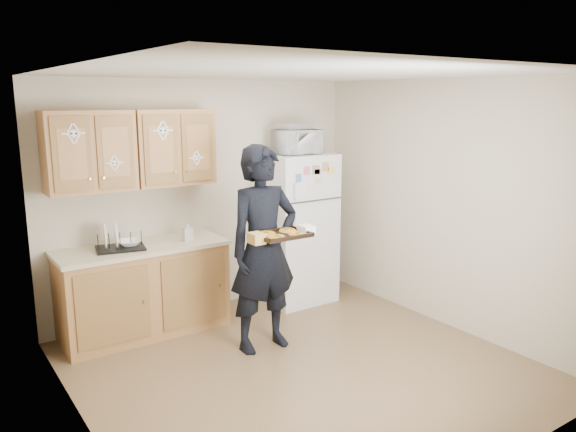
# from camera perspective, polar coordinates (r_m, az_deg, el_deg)

# --- Properties ---
(floor) EXTENTS (3.60, 3.60, 0.00)m
(floor) POSITION_cam_1_polar(r_m,az_deg,el_deg) (5.09, 1.33, -15.03)
(floor) COLOR brown
(floor) RESTS_ON ground
(ceiling) EXTENTS (3.60, 3.60, 0.00)m
(ceiling) POSITION_cam_1_polar(r_m,az_deg,el_deg) (4.55, 1.49, 14.33)
(ceiling) COLOR silver
(ceiling) RESTS_ON wall_back
(wall_back) EXTENTS (3.60, 0.04, 2.50)m
(wall_back) POSITION_cam_1_polar(r_m,az_deg,el_deg) (6.18, -8.43, 1.92)
(wall_back) COLOR #BEB29A
(wall_back) RESTS_ON floor
(wall_front) EXTENTS (3.60, 0.04, 2.50)m
(wall_front) POSITION_cam_1_polar(r_m,az_deg,el_deg) (3.43, 19.47, -6.76)
(wall_front) COLOR #BEB29A
(wall_front) RESTS_ON floor
(wall_left) EXTENTS (0.04, 3.60, 2.50)m
(wall_left) POSITION_cam_1_polar(r_m,az_deg,el_deg) (3.92, -20.49, -4.51)
(wall_left) COLOR #BEB29A
(wall_left) RESTS_ON floor
(wall_right) EXTENTS (0.04, 3.60, 2.50)m
(wall_right) POSITION_cam_1_polar(r_m,az_deg,el_deg) (5.88, 15.76, 1.09)
(wall_right) COLOR #BEB29A
(wall_right) RESTS_ON floor
(refrigerator) EXTENTS (0.75, 0.70, 1.70)m
(refrigerator) POSITION_cam_1_polar(r_m,az_deg,el_deg) (6.42, 0.77, -1.21)
(refrigerator) COLOR white
(refrigerator) RESTS_ON floor
(base_cabinet) EXTENTS (1.60, 0.60, 0.86)m
(base_cabinet) POSITION_cam_1_polar(r_m,az_deg,el_deg) (5.78, -14.40, -7.44)
(base_cabinet) COLOR olive
(base_cabinet) RESTS_ON floor
(countertop) EXTENTS (1.64, 0.64, 0.04)m
(countertop) POSITION_cam_1_polar(r_m,az_deg,el_deg) (5.65, -14.63, -3.13)
(countertop) COLOR beige
(countertop) RESTS_ON base_cabinet
(upper_cab_left) EXTENTS (0.80, 0.33, 0.75)m
(upper_cab_left) POSITION_cam_1_polar(r_m,az_deg,el_deg) (5.50, -19.57, 6.19)
(upper_cab_left) COLOR olive
(upper_cab_left) RESTS_ON wall_back
(upper_cab_right) EXTENTS (0.80, 0.33, 0.75)m
(upper_cab_right) POSITION_cam_1_polar(r_m,az_deg,el_deg) (5.76, -11.65, 6.86)
(upper_cab_right) COLOR olive
(upper_cab_right) RESTS_ON wall_back
(cereal_box) EXTENTS (0.20, 0.07, 0.32)m
(cereal_box) POSITION_cam_1_polar(r_m,az_deg,el_deg) (7.09, 3.04, -5.75)
(cereal_box) COLOR #EED754
(cereal_box) RESTS_ON floor
(person) EXTENTS (0.70, 0.46, 1.91)m
(person) POSITION_cam_1_polar(r_m,az_deg,el_deg) (5.14, -2.49, -3.38)
(person) COLOR black
(person) RESTS_ON floor
(baking_tray) EXTENTS (0.46, 0.34, 0.04)m
(baking_tray) POSITION_cam_1_polar(r_m,az_deg,el_deg) (4.85, -0.60, -1.97)
(baking_tray) COLOR black
(baking_tray) RESTS_ON person
(pizza_front_left) EXTENTS (0.15, 0.15, 0.02)m
(pizza_front_left) POSITION_cam_1_polar(r_m,az_deg,el_deg) (4.73, -1.17, -2.13)
(pizza_front_left) COLOR #FDAE1F
(pizza_front_left) RESTS_ON baking_tray
(pizza_front_right) EXTENTS (0.15, 0.15, 0.02)m
(pizza_front_right) POSITION_cam_1_polar(r_m,az_deg,el_deg) (4.84, 0.94, -1.79)
(pizza_front_right) COLOR #FDAE1F
(pizza_front_right) RESTS_ON baking_tray
(pizza_back_left) EXTENTS (0.15, 0.15, 0.02)m
(pizza_back_left) POSITION_cam_1_polar(r_m,az_deg,el_deg) (4.85, -2.14, -1.77)
(pizza_back_left) COLOR #FDAE1F
(pizza_back_left) RESTS_ON baking_tray
(pizza_back_right) EXTENTS (0.15, 0.15, 0.02)m
(pizza_back_right) POSITION_cam_1_polar(r_m,az_deg,el_deg) (4.96, -0.06, -1.44)
(pizza_back_right) COLOR #FDAE1F
(pizza_back_right) RESTS_ON baking_tray
(microwave) EXTENTS (0.49, 0.34, 0.27)m
(microwave) POSITION_cam_1_polar(r_m,az_deg,el_deg) (6.23, 0.94, 7.54)
(microwave) COLOR white
(microwave) RESTS_ON refrigerator
(foil_pan) EXTENTS (0.32, 0.22, 0.07)m
(foil_pan) POSITION_cam_1_polar(r_m,az_deg,el_deg) (6.24, 0.74, 9.09)
(foil_pan) COLOR silver
(foil_pan) RESTS_ON microwave
(dish_rack) EXTENTS (0.50, 0.42, 0.18)m
(dish_rack) POSITION_cam_1_polar(r_m,az_deg,el_deg) (5.55, -16.70, -2.35)
(dish_rack) COLOR black
(dish_rack) RESTS_ON countertop
(bowl) EXTENTS (0.26, 0.26, 0.05)m
(bowl) POSITION_cam_1_polar(r_m,az_deg,el_deg) (5.59, -15.80, -2.62)
(bowl) COLOR white
(bowl) RESTS_ON dish_rack
(soap_bottle) EXTENTS (0.09, 0.10, 0.20)m
(soap_bottle) POSITION_cam_1_polar(r_m,az_deg,el_deg) (5.72, -10.19, -1.50)
(soap_bottle) COLOR white
(soap_bottle) RESTS_ON countertop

